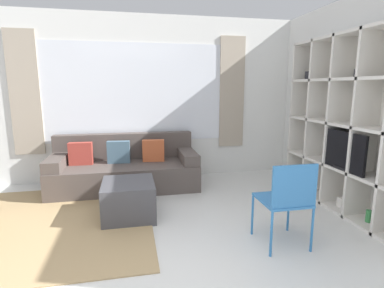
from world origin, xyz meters
The scene contains 7 objects.
wall_back centered at (0.00, 3.38, 1.36)m, with size 6.64×0.11×2.70m.
wall_right centered at (2.76, 1.67, 1.35)m, with size 0.07×4.54×2.70m, color white.
area_rug centered at (-1.00, 1.74, 0.01)m, with size 2.20×2.40×0.01m, color tan.
shelving_unit centered at (2.56, 1.41, 1.08)m, with size 0.38×2.25×2.19m.
couch_main centered at (-0.21, 2.89, 0.29)m, with size 2.19×0.91×0.81m.
ottoman centered at (-0.15, 1.76, 0.22)m, with size 0.61×0.66×0.43m.
folding_chair centered at (1.34, 0.72, 0.52)m, with size 0.44×0.46×0.86m.
Camera 1 is at (-0.10, -1.74, 1.55)m, focal length 28.00 mm.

